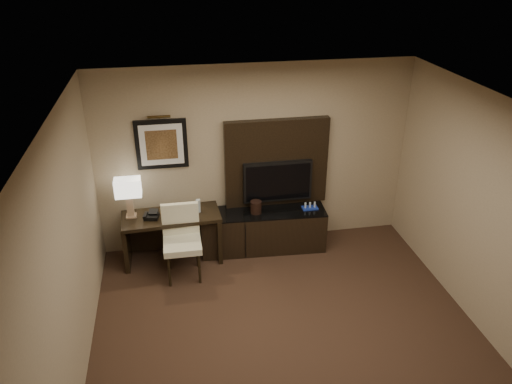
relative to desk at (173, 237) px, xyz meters
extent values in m
cube|color=#332017|center=(1.25, -2.15, -0.37)|extent=(4.50, 5.00, 0.01)
cube|color=silver|center=(1.25, -2.15, 2.34)|extent=(4.50, 5.00, 0.01)
cube|color=tan|center=(1.25, 0.35, 0.99)|extent=(4.50, 0.01, 2.70)
cube|color=tan|center=(-1.00, -2.15, 0.99)|extent=(0.01, 5.00, 2.70)
cube|color=tan|center=(3.50, -2.15, 0.99)|extent=(0.01, 5.00, 2.70)
cube|color=black|center=(0.00, 0.00, 0.00)|extent=(1.38, 0.65, 0.72)
cube|color=black|center=(1.31, 0.05, -0.05)|extent=(1.84, 0.60, 0.62)
cube|color=black|center=(1.55, 0.29, 0.91)|extent=(1.50, 0.12, 1.30)
cube|color=black|center=(1.55, 0.19, 0.66)|extent=(1.00, 0.08, 0.60)
cube|color=black|center=(-0.05, 0.33, 1.29)|extent=(0.70, 0.04, 0.70)
cylinder|color=#3E2E14|center=(-0.05, 0.29, 1.69)|extent=(0.04, 0.04, 0.30)
cube|color=#174498|center=(0.09, -0.01, 0.37)|extent=(0.26, 0.34, 0.02)
imported|color=#BAA792|center=(0.13, -0.01, 0.48)|extent=(0.17, 0.04, 0.23)
cylinder|color=#ACBBC3|center=(0.39, 0.02, 0.46)|extent=(0.08, 0.08, 0.19)
cylinder|color=black|center=(1.21, 0.03, 0.35)|extent=(0.18, 0.18, 0.18)
camera|label=1|loc=(0.08, -6.16, 3.74)|focal=35.00mm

